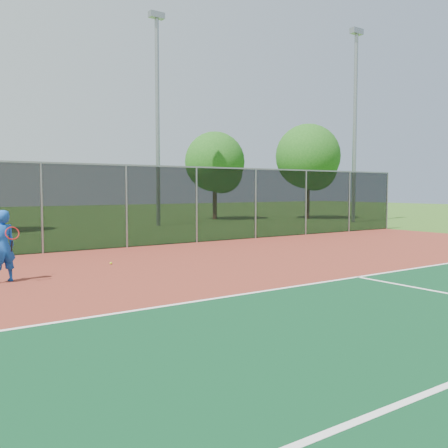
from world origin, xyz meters
name	(u,v)px	position (x,y,z in m)	size (l,w,h in m)	color
ground	(419,316)	(0.00, 0.00, 0.00)	(120.00, 120.00, 0.00)	#2D5A19
court_apron	(331,295)	(0.00, 2.00, 0.01)	(30.00, 20.00, 0.02)	maroon
fence_back	(126,205)	(0.00, 12.00, 1.56)	(30.00, 0.06, 3.03)	black
tennis_player	(2,246)	(-5.15, 7.24, 0.85)	(0.68, 0.68, 2.45)	#124AB0
practice_ball_1	(111,263)	(-2.09, 8.38, 0.06)	(0.07, 0.07, 0.07)	#B2D018
floodlight_n	(157,107)	(6.13, 21.34, 6.91)	(0.90, 0.40, 12.27)	gray
floodlight_ne	(355,114)	(17.85, 16.74, 6.91)	(0.90, 0.40, 12.27)	gray
tree_back_mid	(216,165)	(12.27, 24.32, 3.88)	(4.21, 4.21, 6.18)	#321F12
tree_back_right	(310,159)	(18.26, 21.18, 4.29)	(4.65, 4.65, 6.83)	#321F12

